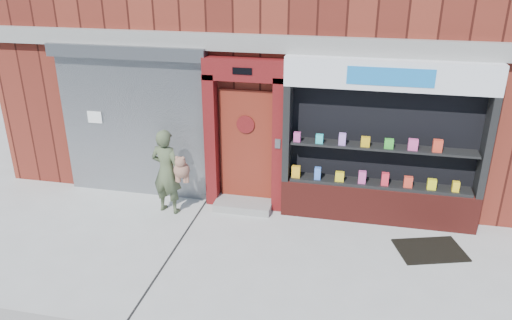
% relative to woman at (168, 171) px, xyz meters
% --- Properties ---
extents(ground, '(80.00, 80.00, 0.00)m').
position_rel_woman_xyz_m(ground, '(2.10, -1.31, -0.84)').
color(ground, '#9E9E99').
rests_on(ground, ground).
extents(shutter_bay, '(3.10, 0.30, 3.04)m').
position_rel_woman_xyz_m(shutter_bay, '(-0.90, 0.62, 0.88)').
color(shutter_bay, gray).
rests_on(shutter_bay, ground).
extents(red_door_bay, '(1.52, 0.58, 2.90)m').
position_rel_woman_xyz_m(red_door_bay, '(1.35, 0.55, 0.62)').
color(red_door_bay, '#530E0F').
rests_on(red_door_bay, ground).
extents(pharmacy_bay, '(3.50, 0.41, 3.00)m').
position_rel_woman_xyz_m(pharmacy_bay, '(3.85, 0.51, 0.53)').
color(pharmacy_bay, '#5D1B16').
rests_on(pharmacy_bay, ground).
extents(woman, '(0.82, 0.50, 1.66)m').
position_rel_woman_xyz_m(woman, '(0.00, 0.00, 0.00)').
color(woman, '#475236').
rests_on(woman, ground).
extents(doormat, '(1.26, 1.05, 0.03)m').
position_rel_woman_xyz_m(doormat, '(4.75, -0.40, -0.83)').
color(doormat, black).
rests_on(doormat, ground).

